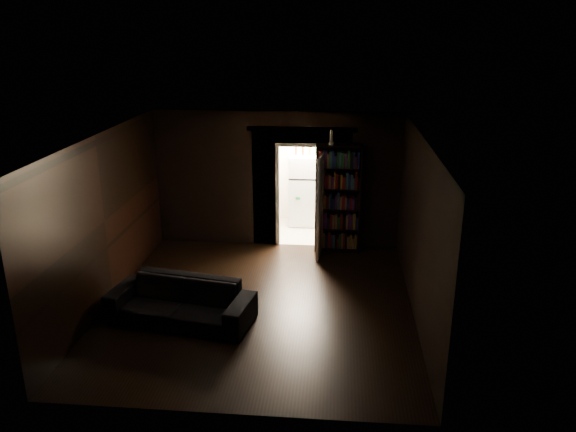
% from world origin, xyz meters
% --- Properties ---
extents(ground, '(5.50, 5.50, 0.00)m').
position_xyz_m(ground, '(0.00, 0.00, 0.00)').
color(ground, black).
rests_on(ground, ground).
extents(room_walls, '(5.02, 5.61, 2.84)m').
position_xyz_m(room_walls, '(-0.01, 1.07, 1.68)').
color(room_walls, black).
rests_on(room_walls, ground).
extents(kitchen_alcove, '(2.20, 1.80, 2.60)m').
position_xyz_m(kitchen_alcove, '(0.50, 3.87, 1.21)').
color(kitchen_alcove, '#BBB3A3').
rests_on(kitchen_alcove, ground).
extents(sofa, '(2.39, 1.37, 0.86)m').
position_xyz_m(sofa, '(-1.15, -0.60, 0.43)').
color(sofa, black).
rests_on(sofa, ground).
extents(bookshelf, '(0.90, 0.32, 2.20)m').
position_xyz_m(bookshelf, '(1.25, 2.55, 1.10)').
color(bookshelf, black).
rests_on(bookshelf, ground).
extents(refrigerator, '(0.94, 0.90, 1.65)m').
position_xyz_m(refrigerator, '(0.52, 4.11, 0.82)').
color(refrigerator, silver).
rests_on(refrigerator, ground).
extents(door, '(0.15, 0.85, 2.05)m').
position_xyz_m(door, '(0.92, 2.31, 1.02)').
color(door, silver).
rests_on(door, ground).
extents(figurine, '(0.13, 0.13, 0.29)m').
position_xyz_m(figurine, '(1.09, 2.51, 2.35)').
color(figurine, silver).
rests_on(figurine, bookshelf).
extents(bottles, '(0.64, 0.28, 0.26)m').
position_xyz_m(bottles, '(0.52, 4.00, 1.78)').
color(bottles, black).
rests_on(bottles, refrigerator).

